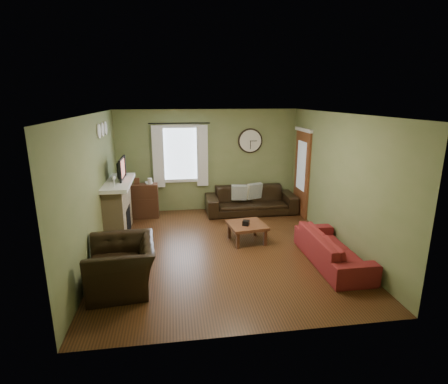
{
  "coord_description": "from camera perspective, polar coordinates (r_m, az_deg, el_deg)",
  "views": [
    {
      "loc": [
        -0.88,
        -6.27,
        2.88
      ],
      "look_at": [
        0.1,
        0.4,
        1.05
      ],
      "focal_mm": 28.0,
      "sensor_mm": 36.0,
      "label": 1
    }
  ],
  "objects": [
    {
      "name": "wall_back",
      "position": [
        9.05,
        -2.66,
        5.11
      ],
      "size": [
        4.6,
        0.0,
        2.6
      ],
      "primitive_type": "cube",
      "color": "olive",
      "rests_on": "ground"
    },
    {
      "name": "wine_glass_b",
      "position": [
        7.21,
        -17.49,
        1.64
      ],
      "size": [
        0.07,
        0.07,
        0.2
      ],
      "primitive_type": null,
      "color": "white",
      "rests_on": "mantel"
    },
    {
      "name": "medallion_right",
      "position": [
        7.92,
        -18.79,
        9.83
      ],
      "size": [
        0.28,
        0.28,
        0.03
      ],
      "primitive_type": "cylinder",
      "color": "white",
      "rests_on": "wall_left"
    },
    {
      "name": "fireplace",
      "position": [
        7.87,
        -16.9,
        -2.71
      ],
      "size": [
        0.4,
        1.4,
        1.1
      ],
      "primitive_type": "cube",
      "color": "tan",
      "rests_on": "floor"
    },
    {
      "name": "coffee_table",
      "position": [
        7.24,
        3.73,
        -6.64
      ],
      "size": [
        0.81,
        0.81,
        0.38
      ],
      "primitive_type": null,
      "rotation": [
        0.0,
        0.0,
        0.14
      ],
      "color": "brown",
      "rests_on": "floor"
    },
    {
      "name": "tv",
      "position": [
        7.81,
        -16.83,
        3.26
      ],
      "size": [
        0.08,
        0.6,
        0.35
      ],
      "primitive_type": "imported",
      "rotation": [
        0.0,
        0.0,
        1.57
      ],
      "color": "black",
      "rests_on": "mantel"
    },
    {
      "name": "wall_clock",
      "position": [
        9.1,
        4.32,
        8.33
      ],
      "size": [
        0.64,
        0.06,
        0.64
      ],
      "primitive_type": null,
      "color": "white",
      "rests_on": "wall_back"
    },
    {
      "name": "sofa_red",
      "position": [
        6.59,
        17.28,
        -8.8
      ],
      "size": [
        0.74,
        1.9,
        0.56
      ],
      "primitive_type": "imported",
      "rotation": [
        0.0,
        0.0,
        1.57
      ],
      "color": "maroon",
      "rests_on": "floor"
    },
    {
      "name": "wall_left",
      "position": [
        6.62,
        -20.48,
        0.41
      ],
      "size": [
        0.0,
        5.2,
        2.6
      ],
      "primitive_type": "cube",
      "color": "olive",
      "rests_on": "ground"
    },
    {
      "name": "pillow_right",
      "position": [
        9.02,
        4.98,
        0.16
      ],
      "size": [
        0.42,
        0.24,
        0.4
      ],
      "primitive_type": "cube",
      "rotation": [
        0.0,
        0.0,
        0.33
      ],
      "color": "#A0A9A4",
      "rests_on": "sofa_brown"
    },
    {
      "name": "medallion_left",
      "position": [
        7.24,
        -19.75,
        9.32
      ],
      "size": [
        0.28,
        0.28,
        0.03
      ],
      "primitive_type": "cylinder",
      "color": "white",
      "rests_on": "wall_left"
    },
    {
      "name": "tissue_box",
      "position": [
        7.09,
        3.6,
        -5.32
      ],
      "size": [
        0.17,
        0.17,
        0.1
      ],
      "primitive_type": "cube",
      "rotation": [
        0.0,
        0.0,
        -0.41
      ],
      "color": "black",
      "rests_on": "coffee_table"
    },
    {
      "name": "curtain_left",
      "position": [
        8.87,
        -10.68,
        5.65
      ],
      "size": [
        0.28,
        0.04,
        1.55
      ],
      "primitive_type": "cube",
      "color": "white",
      "rests_on": "wall_back"
    },
    {
      "name": "sofa_brown",
      "position": [
        8.99,
        4.39,
        -1.32
      ],
      "size": [
        2.29,
        0.89,
        0.67
      ],
      "primitive_type": "imported",
      "color": "black",
      "rests_on": "floor"
    },
    {
      "name": "firebox",
      "position": [
        7.92,
        -15.4,
        -4.39
      ],
      "size": [
        0.04,
        0.6,
        0.55
      ],
      "primitive_type": "cube",
      "color": "black",
      "rests_on": "fireplace"
    },
    {
      "name": "curtain_right",
      "position": [
        8.9,
        -3.56,
        5.9
      ],
      "size": [
        0.28,
        0.04,
        1.55
      ],
      "primitive_type": "cube",
      "color": "white",
      "rests_on": "wall_back"
    },
    {
      "name": "tv_screen",
      "position": [
        7.79,
        -16.28,
        3.69
      ],
      "size": [
        0.02,
        0.62,
        0.36
      ],
      "primitive_type": "cube",
      "color": "#994C3F",
      "rests_on": "mantel"
    },
    {
      "name": "mantel",
      "position": [
        7.71,
        -17.01,
        1.48
      ],
      "size": [
        0.58,
        1.6,
        0.08
      ],
      "primitive_type": "cube",
      "color": "white",
      "rests_on": "fireplace"
    },
    {
      "name": "floor",
      "position": [
        6.95,
        -0.34,
        -9.27
      ],
      "size": [
        4.6,
        5.2,
        0.0
      ],
      "primitive_type": "cube",
      "color": "#442612",
      "rests_on": "ground"
    },
    {
      "name": "pillow_left",
      "position": [
        8.86,
        2.48,
        -0.07
      ],
      "size": [
        0.4,
        0.19,
        0.39
      ],
      "primitive_type": "cube",
      "rotation": [
        0.0,
        0.0,
        -0.19
      ],
      "color": "#A0A9A4",
      "rests_on": "sofa_brown"
    },
    {
      "name": "window_pane",
      "position": [
        8.96,
        -7.14,
        6.2
      ],
      "size": [
        1.0,
        0.02,
        1.3
      ],
      "primitive_type": null,
      "color": "silver",
      "rests_on": "wall_back"
    },
    {
      "name": "ceiling",
      "position": [
        6.34,
        -0.38,
        12.66
      ],
      "size": [
        4.6,
        5.2,
        0.0
      ],
      "primitive_type": "cube",
      "color": "white",
      "rests_on": "ground"
    },
    {
      "name": "door",
      "position": [
        8.9,
        12.59,
        2.95
      ],
      "size": [
        0.05,
        0.9,
        2.1
      ],
      "primitive_type": "cube",
      "color": "brown",
      "rests_on": "floor"
    },
    {
      "name": "wall_front",
      "position": [
        4.09,
        4.75,
        -7.57
      ],
      "size": [
        4.6,
        0.0,
        2.6
      ],
      "primitive_type": "cube",
      "color": "olive",
      "rests_on": "ground"
    },
    {
      "name": "book",
      "position": [
        8.74,
        -12.76,
        2.12
      ],
      "size": [
        0.22,
        0.26,
        0.02
      ],
      "primitive_type": "imported",
      "rotation": [
        0.0,
        0.0,
        0.21
      ],
      "color": "brown",
      "rests_on": "bookshelf"
    },
    {
      "name": "armchair",
      "position": [
        5.73,
        -16.31,
        -11.41
      ],
      "size": [
        1.11,
        1.24,
        0.75
      ],
      "primitive_type": "imported",
      "rotation": [
        0.0,
        0.0,
        -1.48
      ],
      "color": "black",
      "rests_on": "floor"
    },
    {
      "name": "medallion_mid",
      "position": [
        7.58,
        -19.25,
        9.59
      ],
      "size": [
        0.28,
        0.28,
        0.03
      ],
      "primitive_type": "cylinder",
      "color": "white",
      "rests_on": "wall_left"
    },
    {
      "name": "curtain_rod",
      "position": [
        8.77,
        -7.29,
        11.08
      ],
      "size": [
        0.03,
        0.03,
        1.5
      ],
      "primitive_type": "cylinder",
      "color": "black",
      "rests_on": "wall_back"
    },
    {
      "name": "wine_glass_a",
      "position": [
        7.17,
        -17.53,
        1.65
      ],
      "size": [
        0.08,
        0.08,
        0.21
      ],
      "primitive_type": null,
      "color": "white",
      "rests_on": "mantel"
    },
    {
      "name": "bookshelf",
      "position": [
        8.8,
        -12.98,
        -1.42
      ],
      "size": [
        0.71,
        0.3,
        0.85
      ],
      "primitive_type": null,
      "color": "#3B2114",
      "rests_on": "floor"
    },
    {
      "name": "wall_right",
      "position": [
        7.2,
        18.08,
        1.76
      ],
      "size": [
        0.0,
        5.2,
        2.6
      ],
      "primitive_type": "cube",
      "color": "olive",
      "rests_on": "ground"
    }
  ]
}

